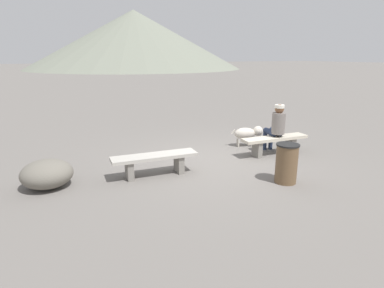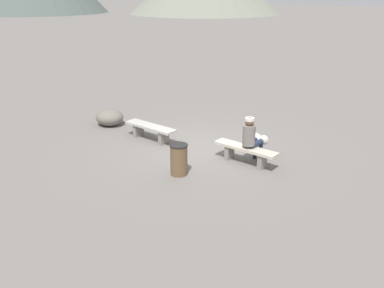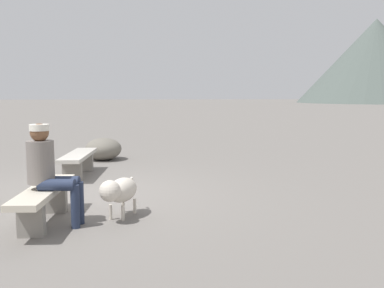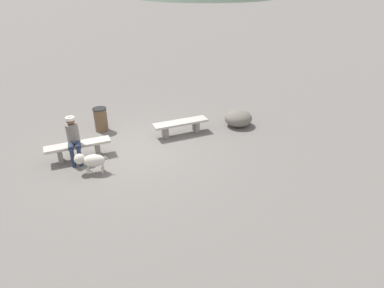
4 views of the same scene
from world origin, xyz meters
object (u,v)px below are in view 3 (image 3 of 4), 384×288
at_px(bench_left, 78,159).
at_px(seated_person, 48,167).
at_px(bench_right, 44,197).
at_px(dog, 120,191).
at_px(boulder, 103,149).

distance_m(bench_left, seated_person, 3.39).
xyz_separation_m(bench_right, dog, (-0.15, 0.95, 0.03)).
bearing_deg(boulder, seated_person, -1.30).
xyz_separation_m(dog, boulder, (-5.21, -0.74, -0.10)).
xyz_separation_m(bench_right, seated_person, (0.09, 0.09, 0.41)).
bearing_deg(bench_left, bench_right, 4.96).
height_order(dog, boulder, dog).
height_order(bench_right, dog, dog).
height_order(bench_left, dog, dog).
xyz_separation_m(bench_left, boulder, (-2.09, 0.29, -0.06)).
bearing_deg(dog, seated_person, -52.11).
xyz_separation_m(bench_left, dog, (3.12, 1.03, 0.04)).
bearing_deg(boulder, dog, 8.07).
relative_size(seated_person, dog, 1.54).
xyz_separation_m(bench_left, seated_person, (3.36, 0.16, 0.43)).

